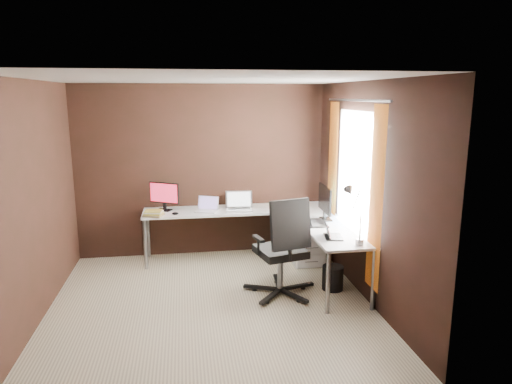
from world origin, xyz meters
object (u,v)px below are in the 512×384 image
at_px(monitor_left, 164,195).
at_px(book_stack, 153,213).
at_px(monitor_right, 325,201).
at_px(office_chair, 282,267).
at_px(laptop_black_small, 331,234).
at_px(laptop_silver, 239,206).
at_px(laptop_black_big, 311,220).
at_px(drawer_pedestal, 307,242).
at_px(desk_lamp, 353,207).
at_px(wastebasket, 333,278).
at_px(laptop_white, 207,208).

bearing_deg(monitor_left, book_stack, -86.20).
distance_m(monitor_right, office_chair, 1.13).
relative_size(monitor_left, laptop_black_small, 1.35).
height_order(laptop_silver, laptop_black_big, laptop_black_big).
relative_size(drawer_pedestal, monitor_left, 1.45).
bearing_deg(monitor_right, laptop_black_small, 170.47).
distance_m(monitor_left, desk_lamp, 2.79).
xyz_separation_m(book_stack, wastebasket, (2.19, -1.11, -0.62)).
bearing_deg(laptop_white, laptop_silver, 27.45).
xyz_separation_m(laptop_black_small, book_stack, (-2.08, 1.31, -0.00)).
relative_size(laptop_silver, office_chair, 0.33).
xyz_separation_m(drawer_pedestal, monitor_left, (-1.98, 0.45, 0.66)).
xyz_separation_m(laptop_silver, wastebasket, (0.99, -1.30, -0.64)).
xyz_separation_m(drawer_pedestal, laptop_silver, (-0.92, 0.34, 0.48)).
height_order(drawer_pedestal, wastebasket, drawer_pedestal).
distance_m(laptop_white, wastebasket, 2.02).
distance_m(laptop_silver, desk_lamp, 2.05).
relative_size(drawer_pedestal, laptop_white, 1.66).
height_order(laptop_black_small, desk_lamp, desk_lamp).
xyz_separation_m(laptop_white, office_chair, (0.80, -1.31, -0.42)).
distance_m(laptop_white, laptop_black_big, 1.54).
xyz_separation_m(laptop_black_big, laptop_black_small, (0.07, -0.59, -0.01)).
distance_m(office_chair, wastebasket, 0.68).
relative_size(monitor_right, book_stack, 1.84).
height_order(monitor_left, monitor_right, monitor_right).
distance_m(laptop_white, laptop_silver, 0.46).
bearing_deg(laptop_black_small, book_stack, 67.69).
bearing_deg(desk_lamp, monitor_right, 73.43).
bearing_deg(laptop_silver, office_chair, -71.03).
relative_size(laptop_white, desk_lamp, 0.55).
height_order(laptop_white, book_stack, laptop_white).
bearing_deg(desk_lamp, office_chair, 135.16).
xyz_separation_m(drawer_pedestal, wastebasket, (0.07, -0.96, -0.15)).
distance_m(book_stack, office_chair, 1.97).
bearing_deg(laptop_black_small, monitor_left, 60.22).
height_order(monitor_left, wastebasket, monitor_left).
height_order(laptop_black_small, wastebasket, laptop_black_small).
relative_size(drawer_pedestal, laptop_silver, 1.48).
relative_size(book_stack, wastebasket, 1.01).
relative_size(monitor_left, monitor_right, 0.75).
bearing_deg(monitor_left, office_chair, -17.24).
xyz_separation_m(laptop_silver, office_chair, (0.34, -1.35, -0.43)).
bearing_deg(laptop_black_big, desk_lamp, -161.53).
relative_size(monitor_left, laptop_white, 1.14).
distance_m(monitor_left, laptop_white, 0.64).
bearing_deg(drawer_pedestal, monitor_left, 167.24).
distance_m(monitor_left, monitor_right, 2.26).
bearing_deg(office_chair, laptop_white, 107.75).
xyz_separation_m(office_chair, wastebasket, (0.65, 0.05, -0.20)).
distance_m(monitor_left, laptop_silver, 1.07).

